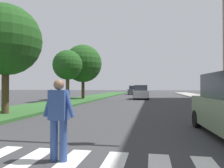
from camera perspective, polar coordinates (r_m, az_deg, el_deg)
ground_plane at (r=25.36m, az=8.53°, el=-4.15°), size 140.00×140.00×0.00m
median_strip at (r=24.67m, az=-8.66°, el=-4.08°), size 4.00×64.00×0.15m
tree_mid at (r=12.89m, az=-25.84°, el=10.19°), size 3.68×3.68×5.66m
tree_far at (r=22.72m, az=-11.43°, el=4.81°), size 3.00×3.00×5.09m
tree_distant at (r=26.24m, az=-7.51°, el=5.25°), size 4.41×4.41×6.32m
sidewalk_right at (r=24.34m, az=26.69°, el=-4.06°), size 3.00×64.00×0.15m
pedestrian_performer at (r=4.74m, az=-13.62°, el=-8.01°), size 0.75×0.29×1.69m
sedan_midblock at (r=27.41m, az=7.39°, el=-2.23°), size 2.14×4.47×1.72m
sedan_distant at (r=43.22m, az=5.78°, el=-1.66°), size 2.20×4.64×1.72m
sedan_far_horizon at (r=57.09m, az=8.14°, el=-1.41°), size 2.01×4.49×1.74m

